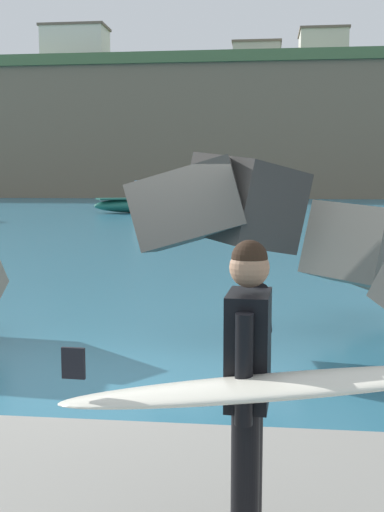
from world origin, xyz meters
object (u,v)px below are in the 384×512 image
(boat_near_right, at_px, (143,202))
(mooring_buoy_outer, at_px, (184,218))
(surfer_with_board, at_px, (253,385))
(station_building_central, at_px, (323,53))
(station_building_west, at_px, (257,63))
(station_building_east, at_px, (75,48))

(boat_near_right, xyz_separation_m, mooring_buoy_outer, (3.85, -8.68, -0.46))
(surfer_with_board, height_order, station_building_central, station_building_central)
(station_building_west, bearing_deg, boat_near_right, -97.37)
(station_building_east, bearing_deg, mooring_buoy_outer, -67.30)
(mooring_buoy_outer, bearing_deg, surfer_with_board, -82.13)
(boat_near_right, height_order, station_building_central, station_building_central)
(surfer_with_board, xyz_separation_m, station_building_west, (-1.41, 89.17, 16.91))
(boat_near_right, distance_m, station_building_central, 51.54)
(station_building_west, height_order, station_building_central, station_building_central)
(station_building_east, bearing_deg, surfer_with_board, -72.84)
(surfer_with_board, xyz_separation_m, station_building_east, (-23.52, 76.16, 16.92))
(boat_near_right, height_order, station_building_east, station_building_east)
(station_building_west, relative_size, station_building_central, 1.02)
(mooring_buoy_outer, xyz_separation_m, station_building_central, (11.33, 54.62, 18.21))
(mooring_buoy_outer, bearing_deg, boat_near_right, 113.95)
(mooring_buoy_outer, distance_m, station_building_east, 53.41)
(station_building_west, xyz_separation_m, station_building_central, (8.63, -4.79, 0.25))
(station_building_west, distance_m, station_building_east, 25.66)
(mooring_buoy_outer, height_order, station_building_west, station_building_west)
(surfer_with_board, bearing_deg, mooring_buoy_outer, 97.87)
(mooring_buoy_outer, xyz_separation_m, station_building_east, (-19.41, 46.40, 17.98))
(station_building_west, bearing_deg, station_building_east, -149.53)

